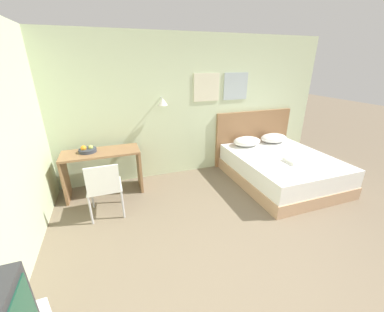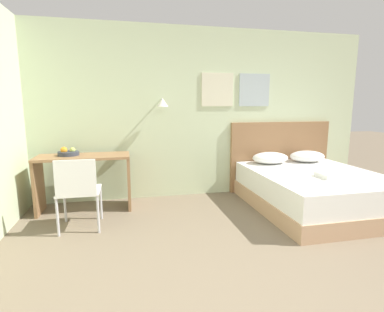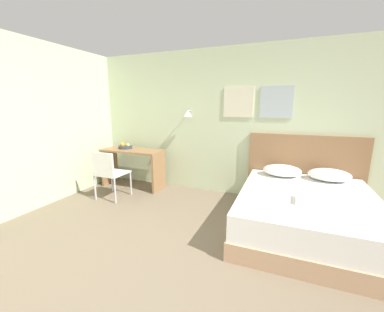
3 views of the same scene
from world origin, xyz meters
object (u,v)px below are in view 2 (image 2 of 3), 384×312
Objects in this scene: folded_towel_near_foot at (329,175)px; pillow_left at (270,158)px; desk_chair at (78,188)px; headboard at (280,156)px; desk at (84,172)px; fruit_bowl at (68,153)px; bed at (315,191)px; pillow_right at (307,156)px.

pillow_left is at bearing 106.90° from folded_towel_near_foot.
desk_chair is at bearing -164.36° from pillow_left.
desk is at bearing -173.78° from headboard.
fruit_bowl is at bearing 105.49° from desk_chair.
bed is 1.60× the size of desk.
desk is 0.34m from fruit_bowl.
fruit_bowl reaches higher than desk_chair.
pillow_left is 2.93m from desk_chair.
pillow_left is at bearing 114.47° from bed.
pillow_left is 2.11× the size of fruit_bowl.
pillow_left is 2.12× the size of folded_towel_near_foot.
pillow_left is at bearing 180.00° from pillow_right.
bed is 7.19× the size of folded_towel_near_foot.
desk_chair is (-3.16, -1.08, -0.07)m from headboard.
desk reaches higher than bed.
pillow_right is at bearing 0.00° from pillow_left.
headboard is at bearing 138.91° from pillow_right.
headboard is 6.44× the size of fruit_bowl.
folded_towel_near_foot is 3.15m from desk_chair.
bed is at bearing -90.00° from headboard.
folded_towel_near_foot is at bearing -93.90° from bed.
fruit_bowl is (-3.37, 0.72, 0.55)m from bed.
pillow_left is (-0.33, 0.73, 0.36)m from bed.
folded_towel_near_foot is (-0.02, -1.32, -0.03)m from headboard.
pillow_left is at bearing -138.91° from headboard.
fruit_bowl is (-0.22, 0.78, 0.29)m from desk_chair.
headboard is 3.19m from desk.
folded_towel_near_foot is at bearing -90.88° from headboard.
bed is 3.26m from desk.
desk_chair reaches higher than pillow_right.
pillow_right is 2.12× the size of folded_towel_near_foot.
pillow_left is 0.47× the size of desk.
desk is at bearing -178.88° from pillow_left.
desk is at bearing -12.27° from fruit_bowl.
headboard is 1.32m from folded_towel_near_foot.
desk_chair is (-2.82, -0.79, -0.10)m from pillow_left.
bed is 1.07m from headboard.
fruit_bowl reaches higher than pillow_right.
headboard is 6.49× the size of folded_towel_near_foot.
pillow_right is at bearing 71.05° from folded_towel_near_foot.
folded_towel_near_foot is 0.32× the size of desk_chair.
bed is at bearing -114.47° from pillow_right.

